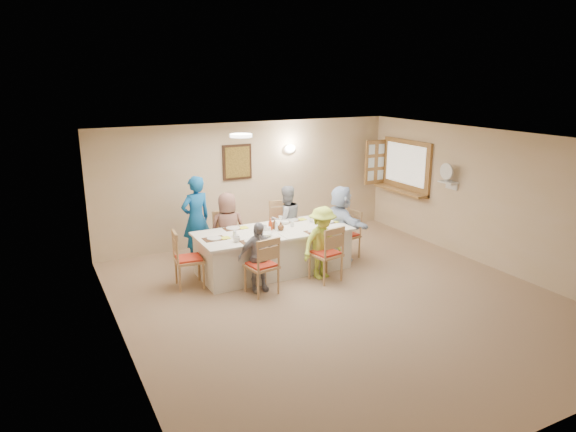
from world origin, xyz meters
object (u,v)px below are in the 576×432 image
chair_back_right (283,228)px  diner_front_right (322,243)px  serving_hatch (406,166)px  chair_right_end (346,235)px  diner_back_left (228,229)px  diner_back_right (286,221)px  chair_back_left (226,238)px  chair_left_end (189,258)px  diner_right_end (341,223)px  condiment_ketchup (270,224)px  diner_front_left (258,257)px  dining_table (274,251)px  caregiver (196,219)px  chair_front_left (261,265)px  chair_front_right (326,253)px  desk_fan (448,175)px

chair_back_right → diner_front_right: 1.49m
serving_hatch → chair_back_right: size_ratio=1.46×
chair_right_end → diner_back_left: bearing=-118.1°
serving_hatch → diner_back_right: (-2.99, -0.11, -0.81)m
chair_back_left → chair_left_end: (-0.95, -0.80, 0.01)m
diner_right_end → condiment_ketchup: (-1.46, 0.04, 0.15)m
diner_front_left → condiment_ketchup: (0.56, 0.72, 0.29)m
diner_back_left → diner_back_right: bearing=-173.5°
dining_table → chair_right_end: size_ratio=2.98×
diner_back_right → caregiver: 1.72m
dining_table → chair_front_left: chair_front_left is taller
chair_front_right → caregiver: 2.57m
chair_right_end → diner_right_end: bearing=-100.5°
chair_back_right → chair_left_end: 2.29m
chair_left_end → condiment_ketchup: 1.55m
chair_front_right → desk_fan: bearing=175.3°
chair_back_right → caregiver: (-1.65, 0.35, 0.30)m
chair_front_left → diner_back_right: diner_back_right is taller
serving_hatch → diner_back_left: 4.27m
chair_back_right → chair_front_left: chair_back_right is taller
diner_back_right → diner_front_left: bearing=47.8°
desk_fan → caregiver: desk_fan is taller
chair_right_end → diner_back_left: 2.27m
serving_hatch → dining_table: 3.84m
desk_fan → dining_table: 3.72m
desk_fan → chair_left_end: size_ratio=0.31×
serving_hatch → chair_back_left: serving_hatch is taller
desk_fan → chair_front_left: bearing=-176.6°
serving_hatch → diner_back_right: serving_hatch is taller
serving_hatch → desk_fan: 1.36m
diner_back_right → desk_fan: bearing=155.9°
diner_right_end → caregiver: size_ratio=0.87×
chair_front_left → diner_right_end: diner_right_end is taller
desk_fan → diner_right_end: desk_fan is taller
chair_back_right → chair_front_left: (-1.20, -1.60, -0.03)m
chair_left_end → condiment_ketchup: bearing=-82.6°
serving_hatch → dining_table: (-3.59, -0.79, -1.12)m
desk_fan → diner_front_left: 4.20m
chair_left_end → diner_front_left: size_ratio=0.85×
serving_hatch → desk_fan: (-0.11, -1.35, 0.05)m
chair_back_left → chair_front_left: chair_front_left is taller
chair_right_end → condiment_ketchup: condiment_ketchup is taller
desk_fan → caregiver: (-4.53, 1.71, -0.73)m
diner_front_right → condiment_ketchup: bearing=120.3°
diner_front_left → diner_right_end: diner_right_end is taller
diner_back_right → diner_front_right: 1.36m
dining_table → diner_front_right: diner_front_right is taller
serving_hatch → chair_back_right: (-2.99, 0.01, -0.99)m
chair_back_left → diner_front_right: bearing=-41.4°
condiment_ketchup → serving_hatch: bearing=11.7°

